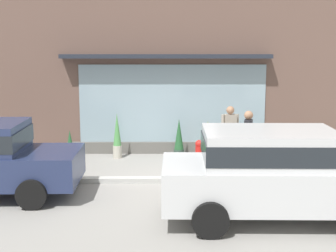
# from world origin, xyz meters

# --- Properties ---
(ground_plane) EXTENTS (60.00, 60.00, 0.00)m
(ground_plane) POSITION_xyz_m (0.00, 0.00, 0.00)
(ground_plane) COLOR gray
(curb_strip) EXTENTS (14.00, 0.24, 0.12)m
(curb_strip) POSITION_xyz_m (0.00, -0.20, 0.06)
(curb_strip) COLOR #B2B2AD
(curb_strip) RESTS_ON ground_plane
(storefront) EXTENTS (14.00, 0.81, 5.09)m
(storefront) POSITION_xyz_m (0.00, 3.19, 2.50)
(storefront) COLOR brown
(storefront) RESTS_ON ground_plane
(fire_hydrant) EXTENTS (0.38, 0.35, 0.80)m
(fire_hydrant) POSITION_xyz_m (0.88, 1.04, 0.39)
(fire_hydrant) COLOR red
(fire_hydrant) RESTS_ON ground_plane
(pedestrian_with_handbag) EXTENTS (0.68, 0.26, 1.65)m
(pedestrian_with_handbag) POSITION_xyz_m (1.79, 1.52, 0.96)
(pedestrian_with_handbag) COLOR #333847
(pedestrian_with_handbag) RESTS_ON ground_plane
(pedestrian_passerby) EXTENTS (0.26, 0.44, 1.68)m
(pedestrian_passerby) POSITION_xyz_m (2.07, 0.40, 0.98)
(pedestrian_passerby) COLOR brown
(pedestrian_passerby) RESTS_ON ground_plane
(parked_car_silver) EXTENTS (4.51, 2.09, 1.75)m
(parked_car_silver) POSITION_xyz_m (2.07, -2.74, 0.98)
(parked_car_silver) COLOR silver
(parked_car_silver) RESTS_ON ground_plane
(potted_plant_trailing_edge) EXTENTS (0.31, 0.31, 1.15)m
(potted_plant_trailing_edge) POSITION_xyz_m (0.38, 2.46, 0.56)
(potted_plant_trailing_edge) COLOR #33473D
(potted_plant_trailing_edge) RESTS_ON ground_plane
(potted_plant_window_center) EXTENTS (0.26, 0.26, 1.35)m
(potted_plant_window_center) POSITION_xyz_m (-1.45, 2.37, 0.64)
(potted_plant_window_center) COLOR #B7B2A3
(potted_plant_window_center) RESTS_ON ground_plane
(potted_plant_window_right) EXTENTS (0.40, 0.40, 0.56)m
(potted_plant_window_right) POSITION_xyz_m (3.49, 2.39, 0.30)
(potted_plant_window_right) COLOR #9E6042
(potted_plant_window_right) RESTS_ON ground_plane
(potted_plant_by_entrance) EXTENTS (0.27, 0.27, 0.86)m
(potted_plant_by_entrance) POSITION_xyz_m (-2.82, 2.24, 0.41)
(potted_plant_by_entrance) COLOR #4C4C51
(potted_plant_by_entrance) RESTS_ON ground_plane
(potted_plant_near_hydrant) EXTENTS (0.41, 0.41, 0.69)m
(potted_plant_near_hydrant) POSITION_xyz_m (4.73, 2.41, 0.38)
(potted_plant_near_hydrant) COLOR #B7B2A3
(potted_plant_near_hydrant) RESTS_ON ground_plane
(potted_plant_corner_tall) EXTENTS (0.43, 0.43, 1.10)m
(potted_plant_corner_tall) POSITION_xyz_m (1.24, 2.41, 0.52)
(potted_plant_corner_tall) COLOR #4C4C51
(potted_plant_corner_tall) RESTS_ON ground_plane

